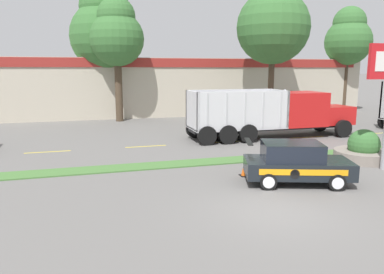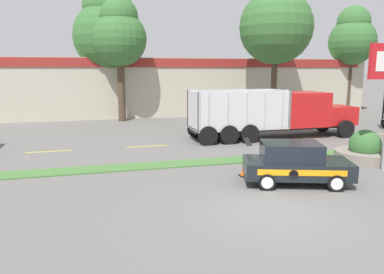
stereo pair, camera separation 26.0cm
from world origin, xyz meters
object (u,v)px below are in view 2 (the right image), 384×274
(rally_car, at_px, (295,163))
(traffic_cone, at_px, (244,168))
(stone_planter, at_px, (365,151))
(dump_truck_trail, at_px, (287,114))

(rally_car, height_order, traffic_cone, rally_car)
(stone_planter, bearing_deg, traffic_cone, -172.44)
(rally_car, relative_size, stone_planter, 1.61)
(dump_truck_trail, xyz_separation_m, rally_car, (-4.88, -9.36, -0.70))
(stone_planter, bearing_deg, dump_truck_trail, 93.07)
(rally_car, bearing_deg, traffic_cone, 134.83)
(dump_truck_trail, bearing_deg, stone_planter, -86.93)
(dump_truck_trail, height_order, rally_car, dump_truck_trail)
(dump_truck_trail, relative_size, rally_car, 2.53)
(dump_truck_trail, relative_size, stone_planter, 4.08)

